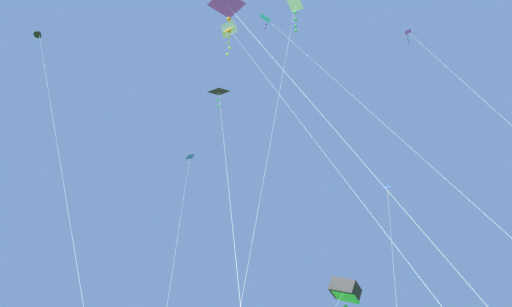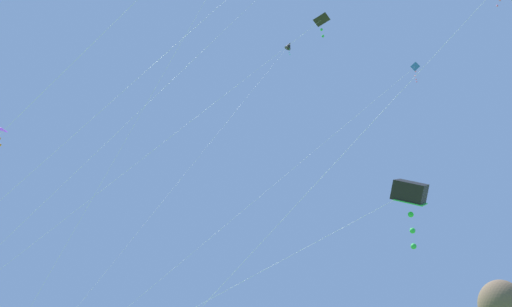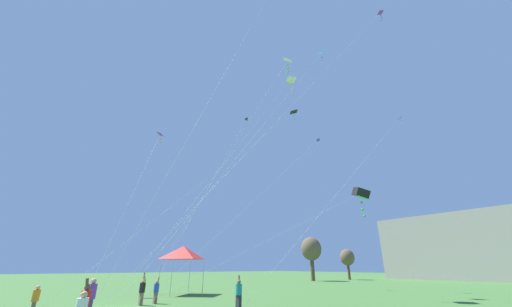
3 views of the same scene
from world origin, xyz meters
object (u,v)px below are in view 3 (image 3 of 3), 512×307
at_px(kite_blue_delta_4, 314,144).
at_px(kite_blue_delta_6, 394,125).
at_px(kite_black_box_0, 361,194).
at_px(kite_black_delta_10, 293,113).
at_px(person_yellow_shirt, 143,285).
at_px(person_orange_shirt, 35,299).
at_px(person_blue_shirt, 156,290).
at_px(kite_black_diamond_7, 247,119).
at_px(kite_white_box_2, 291,80).
at_px(person_purple_shirt, 91,296).
at_px(person_red_shirt, 84,304).
at_px(kite_purple_delta_8, 373,21).
at_px(festival_tent, 183,253).
at_px(kite_white_delta_9, 287,61).
at_px(kite_cyan_delta_1, 321,55).
at_px(person_black_shirt, 142,291).
at_px(kite_purple_delta_5, 160,135).
at_px(person_teal_shirt, 239,292).

relative_size(kite_blue_delta_4, kite_blue_delta_6, 1.37).
bearing_deg(kite_black_box_0, kite_black_delta_10, -170.66).
bearing_deg(kite_blue_delta_4, kite_blue_delta_6, -13.63).
bearing_deg(person_yellow_shirt, person_orange_shirt, -138.28).
distance_m(person_blue_shirt, kite_black_box_0, 18.18).
bearing_deg(kite_black_diamond_7, kite_white_box_2, -7.54).
height_order(person_purple_shirt, kite_white_box_2, kite_white_box_2).
xyz_separation_m(kite_black_box_0, kite_blue_delta_6, (3.38, 1.45, 5.90)).
relative_size(kite_blue_delta_4, kite_black_diamond_7, 0.86).
bearing_deg(person_red_shirt, kite_blue_delta_4, 165.10).
bearing_deg(person_purple_shirt, person_red_shirt, 178.09).
bearing_deg(kite_purple_delta_8, festival_tent, -155.49).
xyz_separation_m(festival_tent, kite_white_box_2, (6.96, 8.96, 19.91)).
relative_size(person_yellow_shirt, person_purple_shirt, 1.05).
xyz_separation_m(person_orange_shirt, kite_white_delta_9, (3.40, 16.08, 21.25)).
bearing_deg(kite_cyan_delta_1, kite_purple_delta_8, -21.35).
relative_size(person_black_shirt, kite_blue_delta_6, 0.12).
distance_m(person_orange_shirt, kite_purple_delta_5, 12.39).
distance_m(person_teal_shirt, kite_purple_delta_8, 24.92).
bearing_deg(kite_black_box_0, kite_white_box_2, -166.56).
bearing_deg(kite_purple_delta_5, kite_black_delta_10, 91.47).
bearing_deg(kite_black_box_0, person_black_shirt, -115.36).
relative_size(festival_tent, person_black_shirt, 2.30).
bearing_deg(person_black_shirt, person_yellow_shirt, -137.81).
bearing_deg(kite_black_delta_10, person_purple_shirt, -80.33).
relative_size(person_blue_shirt, kite_white_delta_9, 0.08).
bearing_deg(person_purple_shirt, person_orange_shirt, 52.19).
height_order(kite_black_box_0, kite_white_box_2, kite_white_box_2).
relative_size(person_red_shirt, kite_blue_delta_6, 0.13).
xyz_separation_m(person_red_shirt, person_purple_shirt, (-2.64, 0.63, 0.05)).
bearing_deg(person_orange_shirt, kite_black_delta_10, 174.06).
bearing_deg(person_blue_shirt, person_red_shirt, -141.89).
distance_m(person_teal_shirt, kite_blue_delta_4, 23.69).
relative_size(person_red_shirt, person_black_shirt, 1.06).
bearing_deg(person_yellow_shirt, kite_white_delta_9, -44.91).
height_order(kite_purple_delta_5, kite_purple_delta_8, kite_purple_delta_8).
height_order(person_black_shirt, kite_black_delta_10, kite_black_delta_10).
relative_size(kite_cyan_delta_1, kite_black_diamond_7, 1.13).
bearing_deg(person_orange_shirt, person_black_shirt, -176.12).
bearing_deg(kite_purple_delta_5, festival_tent, 140.22).
relative_size(kite_black_box_0, kite_white_box_2, 0.68).
bearing_deg(person_yellow_shirt, person_purple_shirt, -118.55).
height_order(person_red_shirt, kite_blue_delta_4, kite_blue_delta_4).
xyz_separation_m(person_blue_shirt, person_orange_shirt, (1.54, -6.96, -0.04)).
bearing_deg(kite_white_box_2, kite_cyan_delta_1, 46.00).
bearing_deg(kite_black_box_0, kite_white_delta_9, -117.66).
height_order(kite_black_diamond_7, kite_purple_delta_8, kite_purple_delta_8).
bearing_deg(kite_cyan_delta_1, kite_white_box_2, -134.00).
height_order(person_black_shirt, kite_purple_delta_5, kite_purple_delta_5).
bearing_deg(kite_black_diamond_7, person_purple_shirt, -53.45).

